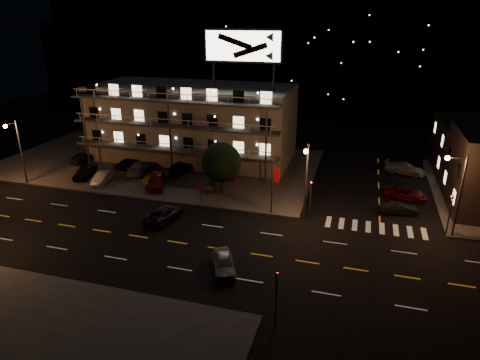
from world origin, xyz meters
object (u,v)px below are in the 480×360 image
(side_car_0, at_px, (399,208))
(road_car_west, at_px, (164,214))
(tree, at_px, (221,163))
(road_car_east, at_px, (224,263))
(lot_car_7, at_px, (141,167))
(lot_car_2, at_px, (156,177))
(lot_car_4, at_px, (209,184))

(side_car_0, relative_size, road_car_west, 0.78)
(tree, relative_size, road_car_east, 1.41)
(lot_car_7, height_order, road_car_west, lot_car_7)
(lot_car_2, relative_size, side_car_0, 1.20)
(tree, xyz_separation_m, lot_car_2, (-8.81, 0.85, -2.93))
(lot_car_2, height_order, side_car_0, lot_car_2)
(side_car_0, xyz_separation_m, road_car_east, (-14.33, -15.34, 0.09))
(lot_car_4, bearing_deg, lot_car_7, 162.38)
(tree, relative_size, road_car_west, 1.22)
(road_car_west, bearing_deg, tree, -103.42)
(tree, bearing_deg, road_car_west, -111.67)
(lot_car_2, height_order, road_car_east, road_car_east)
(lot_car_7, xyz_separation_m, road_car_east, (17.74, -18.75, -0.19))
(side_car_0, bearing_deg, lot_car_2, 78.32)
(tree, xyz_separation_m, road_car_east, (5.40, -15.41, -2.99))
(lot_car_2, relative_size, road_car_east, 1.09)
(road_car_east, xyz_separation_m, road_car_west, (-8.73, 7.03, -0.04))
(lot_car_4, distance_m, road_car_east, 17.54)
(lot_car_4, bearing_deg, road_car_west, -103.29)
(road_car_east, bearing_deg, tree, 85.37)
(lot_car_7, distance_m, road_car_west, 14.79)
(road_car_east, bearing_deg, lot_car_4, 90.04)
(lot_car_2, bearing_deg, tree, -2.42)
(lot_car_7, bearing_deg, lot_car_2, 139.23)
(lot_car_4, distance_m, side_car_0, 21.47)
(tree, relative_size, lot_car_2, 1.30)
(lot_car_2, xyz_separation_m, road_car_east, (14.21, -16.26, -0.07))
(side_car_0, height_order, road_car_west, road_car_west)
(tree, height_order, road_car_east, tree)
(lot_car_4, height_order, side_car_0, lot_car_4)
(tree, bearing_deg, side_car_0, -0.21)
(lot_car_7, xyz_separation_m, side_car_0, (32.07, -3.41, -0.28))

